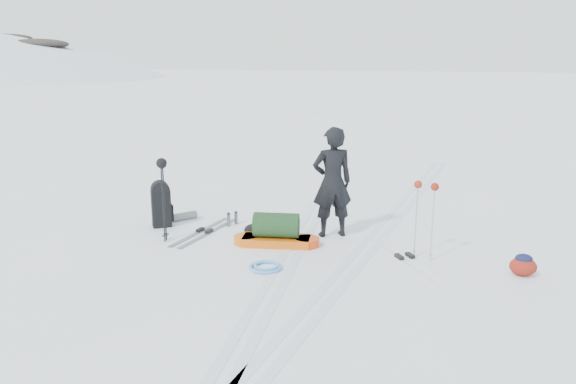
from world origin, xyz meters
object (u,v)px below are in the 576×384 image
pulk_sled (276,233)px  expedition_rucksack (164,205)px  ski_poles_black (162,174)px  skier (332,182)px

pulk_sled → expedition_rucksack: 2.48m
expedition_rucksack → pulk_sled: bearing=-46.6°
pulk_sled → ski_poles_black: ski_poles_black is taller
pulk_sled → expedition_rucksack: (-2.42, 0.52, 0.20)m
skier → ski_poles_black: bearing=-6.1°
skier → pulk_sled: size_ratio=1.30×
skier → expedition_rucksack: skier is taller
pulk_sled → ski_poles_black: 2.24m
expedition_rucksack → ski_poles_black: ski_poles_black is taller
skier → expedition_rucksack: 3.31m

